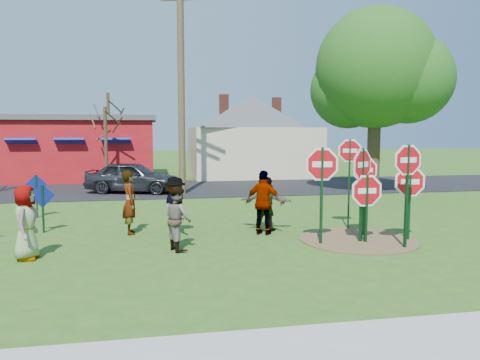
{
  "coord_description": "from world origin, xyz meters",
  "views": [
    {
      "loc": [
        -1.0,
        -12.77,
        2.99
      ],
      "look_at": [
        1.69,
        1.65,
        1.45
      ],
      "focal_mm": 35.0,
      "sensor_mm": 36.0,
      "label": 1
    }
  ],
  "objects_px": {
    "stop_sign_c": "(407,172)",
    "stop_sign_d": "(365,176)",
    "suv": "(132,177)",
    "utility_pole": "(181,79)",
    "stop_sign_b": "(350,160)",
    "person_b": "(130,202)",
    "person_a": "(26,223)",
    "leafy_tree": "(379,75)",
    "stop_sign_a": "(322,173)"
  },
  "relations": [
    {
      "from": "stop_sign_a",
      "to": "person_b",
      "type": "distance_m",
      "value": 5.57
    },
    {
      "from": "stop_sign_b",
      "to": "suv",
      "type": "xyz_separation_m",
      "value": [
        -6.84,
        9.61,
        -1.32
      ]
    },
    {
      "from": "stop_sign_b",
      "to": "leafy_tree",
      "type": "xyz_separation_m",
      "value": [
        4.54,
        7.28,
        3.48
      ]
    },
    {
      "from": "suv",
      "to": "leafy_tree",
      "type": "bearing_deg",
      "value": -84.78
    },
    {
      "from": "stop_sign_a",
      "to": "stop_sign_c",
      "type": "relative_size",
      "value": 0.97
    },
    {
      "from": "person_a",
      "to": "person_b",
      "type": "bearing_deg",
      "value": -40.71
    },
    {
      "from": "suv",
      "to": "utility_pole",
      "type": "height_order",
      "value": "utility_pole"
    },
    {
      "from": "person_a",
      "to": "utility_pole",
      "type": "xyz_separation_m",
      "value": [
        4.28,
        10.57,
        4.48
      ]
    },
    {
      "from": "stop_sign_a",
      "to": "stop_sign_d",
      "type": "distance_m",
      "value": 1.71
    },
    {
      "from": "stop_sign_b",
      "to": "person_b",
      "type": "relative_size",
      "value": 1.55
    },
    {
      "from": "suv",
      "to": "leafy_tree",
      "type": "relative_size",
      "value": 0.51
    },
    {
      "from": "stop_sign_a",
      "to": "stop_sign_c",
      "type": "distance_m",
      "value": 2.13
    },
    {
      "from": "stop_sign_a",
      "to": "person_a",
      "type": "distance_m",
      "value": 7.34
    },
    {
      "from": "stop_sign_a",
      "to": "stop_sign_c",
      "type": "height_order",
      "value": "stop_sign_c"
    },
    {
      "from": "person_a",
      "to": "suv",
      "type": "distance_m",
      "value": 11.64
    },
    {
      "from": "stop_sign_a",
      "to": "person_b",
      "type": "xyz_separation_m",
      "value": [
        -5.01,
        2.23,
        -0.96
      ]
    },
    {
      "from": "stop_sign_a",
      "to": "person_a",
      "type": "relative_size",
      "value": 1.56
    },
    {
      "from": "person_b",
      "to": "leafy_tree",
      "type": "bearing_deg",
      "value": -65.27
    },
    {
      "from": "stop_sign_a",
      "to": "utility_pole",
      "type": "xyz_separation_m",
      "value": [
        -2.99,
        10.44,
        3.47
      ]
    },
    {
      "from": "stop_sign_c",
      "to": "utility_pole",
      "type": "height_order",
      "value": "utility_pole"
    },
    {
      "from": "person_b",
      "to": "leafy_tree",
      "type": "distance_m",
      "value": 13.8
    },
    {
      "from": "stop_sign_d",
      "to": "utility_pole",
      "type": "xyz_separation_m",
      "value": [
        -4.54,
        9.73,
        3.64
      ]
    },
    {
      "from": "stop_sign_d",
      "to": "person_a",
      "type": "xyz_separation_m",
      "value": [
        -8.81,
        -0.85,
        -0.84
      ]
    },
    {
      "from": "stop_sign_d",
      "to": "suv",
      "type": "relative_size",
      "value": 0.54
    },
    {
      "from": "utility_pole",
      "to": "suv",
      "type": "bearing_deg",
      "value": 158.92
    },
    {
      "from": "person_a",
      "to": "leafy_tree",
      "type": "distance_m",
      "value": 16.83
    },
    {
      "from": "suv",
      "to": "utility_pole",
      "type": "distance_m",
      "value": 5.2
    },
    {
      "from": "stop_sign_b",
      "to": "stop_sign_c",
      "type": "bearing_deg",
      "value": -63.56
    },
    {
      "from": "stop_sign_c",
      "to": "person_a",
      "type": "xyz_separation_m",
      "value": [
        -9.23,
        0.66,
        -1.09
      ]
    },
    {
      "from": "person_b",
      "to": "suv",
      "type": "height_order",
      "value": "person_b"
    },
    {
      "from": "stop_sign_d",
      "to": "stop_sign_a",
      "type": "bearing_deg",
      "value": -155.47
    },
    {
      "from": "person_b",
      "to": "leafy_tree",
      "type": "relative_size",
      "value": 0.21
    },
    {
      "from": "person_a",
      "to": "leafy_tree",
      "type": "relative_size",
      "value": 0.2
    },
    {
      "from": "stop_sign_b",
      "to": "suv",
      "type": "relative_size",
      "value": 0.65
    },
    {
      "from": "suv",
      "to": "stop_sign_a",
      "type": "bearing_deg",
      "value": -138.08
    },
    {
      "from": "stop_sign_a",
      "to": "utility_pole",
      "type": "relative_size",
      "value": 0.27
    },
    {
      "from": "stop_sign_b",
      "to": "stop_sign_d",
      "type": "bearing_deg",
      "value": -72.23
    },
    {
      "from": "stop_sign_b",
      "to": "utility_pole",
      "type": "relative_size",
      "value": 0.28
    },
    {
      "from": "stop_sign_a",
      "to": "stop_sign_c",
      "type": "bearing_deg",
      "value": -15.28
    },
    {
      "from": "utility_pole",
      "to": "stop_sign_c",
      "type": "bearing_deg",
      "value": -66.18
    },
    {
      "from": "stop_sign_c",
      "to": "person_a",
      "type": "height_order",
      "value": "stop_sign_c"
    },
    {
      "from": "person_a",
      "to": "leafy_tree",
      "type": "bearing_deg",
      "value": -52.6
    },
    {
      "from": "stop_sign_c",
      "to": "suv",
      "type": "distance_m",
      "value": 14.2
    },
    {
      "from": "utility_pole",
      "to": "stop_sign_d",
      "type": "bearing_deg",
      "value": -65.0
    },
    {
      "from": "stop_sign_d",
      "to": "suv",
      "type": "height_order",
      "value": "stop_sign_d"
    },
    {
      "from": "stop_sign_d",
      "to": "person_b",
      "type": "relative_size",
      "value": 1.29
    },
    {
      "from": "stop_sign_b",
      "to": "stop_sign_c",
      "type": "distance_m",
      "value": 2.57
    },
    {
      "from": "stop_sign_d",
      "to": "utility_pole",
      "type": "bearing_deg",
      "value": 114.84
    },
    {
      "from": "stop_sign_d",
      "to": "person_a",
      "type": "bearing_deg",
      "value": -174.68
    },
    {
      "from": "stop_sign_c",
      "to": "stop_sign_d",
      "type": "height_order",
      "value": "stop_sign_c"
    }
  ]
}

